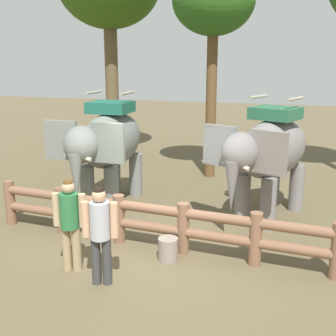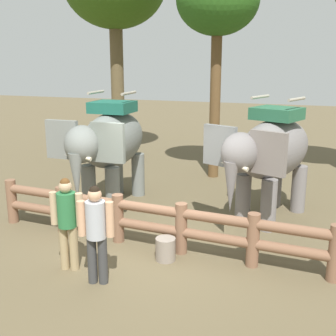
{
  "view_description": "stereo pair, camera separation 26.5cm",
  "coord_description": "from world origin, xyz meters",
  "views": [
    {
      "loc": [
        2.8,
        -7.8,
        3.83
      ],
      "look_at": [
        0.0,
        1.24,
        1.4
      ],
      "focal_mm": 45.91,
      "sensor_mm": 36.0,
      "label": 1
    },
    {
      "loc": [
        3.05,
        -7.72,
        3.83
      ],
      "look_at": [
        0.0,
        1.24,
        1.4
      ],
      "focal_mm": 45.91,
      "sensor_mm": 36.0,
      "label": 2
    }
  ],
  "objects": [
    {
      "name": "log_fence",
      "position": [
        0.0,
        0.0,
        0.6
      ],
      "size": [
        7.44,
        0.77,
        1.05
      ],
      "color": "brown",
      "rests_on": "ground"
    },
    {
      "name": "tourist_man_in_blue",
      "position": [
        -0.31,
        -1.66,
        1.03
      ],
      "size": [
        0.62,
        0.41,
        1.78
      ],
      "color": "#373839",
      "rests_on": "ground"
    },
    {
      "name": "elephant_near_left",
      "position": [
        -1.9,
        2.13,
        1.69
      ],
      "size": [
        1.99,
        3.47,
        3.0
      ],
      "color": "slate",
      "rests_on": "ground"
    },
    {
      "name": "ground_plane",
      "position": [
        0.0,
        0.0,
        0.0
      ],
      "size": [
        60.0,
        60.0,
        0.0
      ],
      "primitive_type": "plane",
      "color": "brown"
    },
    {
      "name": "elephant_center",
      "position": [
        2.15,
        2.4,
        1.67
      ],
      "size": [
        2.54,
        3.53,
        2.97
      ],
      "color": "slate",
      "rests_on": "ground"
    },
    {
      "name": "tree_far_right",
      "position": [
        0.03,
        5.84,
        5.43
      ],
      "size": [
        2.54,
        2.54,
        6.63
      ],
      "color": "brown",
      "rests_on": "ground"
    },
    {
      "name": "tourist_woman_in_black",
      "position": [
        -1.05,
        -1.37,
        1.02
      ],
      "size": [
        0.62,
        0.4,
        1.76
      ],
      "color": "tan",
      "rests_on": "ground"
    },
    {
      "name": "feed_bucket",
      "position": [
        0.53,
        -0.45,
        0.23
      ],
      "size": [
        0.39,
        0.39,
        0.45
      ],
      "color": "gray",
      "rests_on": "ground"
    }
  ]
}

